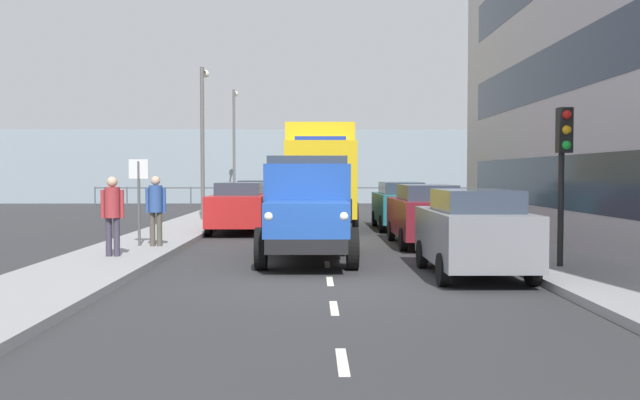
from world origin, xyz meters
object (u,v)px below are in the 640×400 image
Objects in this scene: lamp_post_promenade at (203,129)px; traffic_light_near at (563,152)px; car_red_oppositeside_0 at (240,206)px; lamp_post_far at (234,137)px; pedestrian_with_bag at (112,209)px; car_grey_kerbside_near at (473,231)px; truck_vintage_blue at (307,211)px; car_maroon_kerbside_1 at (425,214)px; lorry_cargo_yellow at (320,172)px; car_teal_kerbside_2 at (400,205)px; pedestrian_by_lamp at (156,205)px; car_black_oppositeside_1 at (256,199)px; street_sign at (139,187)px.

traffic_light_near is at bearing 123.42° from lamp_post_promenade.
lamp_post_far reaches higher than car_red_oppositeside_0.
car_red_oppositeside_0 is 8.23m from pedestrian_with_bag.
car_grey_kerbside_near is 0.56× the size of lamp_post_far.
truck_vintage_blue is 4.81m from car_maroon_kerbside_1.
lorry_cargo_yellow reaches higher than car_red_oppositeside_0.
truck_vintage_blue is 1.24× the size of car_teal_kerbside_2.
traffic_light_near reaches higher than car_red_oppositeside_0.
pedestrian_by_lamp is 10.02m from traffic_light_near.
lamp_post_promenade is at bearing -66.85° from car_red_oppositeside_0.
car_red_oppositeside_0 is at bearing 90.00° from car_black_oppositeside_1.
car_grey_kerbside_near is 2.11× the size of pedestrian_by_lamp.
lamp_post_promenade is at bearing -49.56° from car_maroon_kerbside_1.
lamp_post_promenade is at bearing -56.58° from traffic_light_near.
car_teal_kerbside_2 is 0.66× the size of lamp_post_far.
street_sign is at bearing -11.69° from pedestrian_by_lamp.
pedestrian_with_bag is (7.71, 9.24, 0.33)m from car_teal_kerbside_2.
car_red_oppositeside_0 is (2.77, 2.79, -1.18)m from lorry_cargo_yellow.
car_maroon_kerbside_1 is (-2.91, 7.11, -1.18)m from lorry_cargo_yellow.
pedestrian_by_lamp is at bearing 63.33° from lorry_cargo_yellow.
lamp_post_promenade is (4.39, -12.52, 2.70)m from truck_vintage_blue.
pedestrian_with_bag is (4.80, 10.76, -0.85)m from lorry_cargo_yellow.
car_grey_kerbside_near is at bearing 119.36° from car_red_oppositeside_0.
car_grey_kerbside_near and car_teal_kerbside_2 have the same top height.
pedestrian_with_bag is 0.81× the size of street_sign.
lorry_cargo_yellow reaches higher than traffic_light_near.
car_black_oppositeside_1 is (0.00, -6.87, -0.00)m from car_red_oppositeside_0.
traffic_light_near is at bearing 99.61° from car_teal_kerbside_2.
lamp_post_promenade is at bearing -87.52° from pedestrian_by_lamp.
car_teal_kerbside_2 is 2.02× the size of street_sign.
pedestrian_with_bag is 0.26× the size of lamp_post_far.
car_teal_kerbside_2 is at bearing -129.84° from pedestrian_with_bag.
pedestrian_by_lamp is (-0.48, -2.16, 0.00)m from pedestrian_with_bag.
lamp_post_far is (7.89, -21.94, 3.33)m from car_maroon_kerbside_1.
lamp_post_far is at bearing -89.10° from lamp_post_promenade.
traffic_light_near is (-5.16, 1.97, 1.29)m from truck_vintage_blue.
truck_vintage_blue reaches higher than street_sign.
car_maroon_kerbside_1 is at bearing -169.76° from street_sign.
pedestrian_with_bag is 0.57× the size of traffic_light_near.
lorry_cargo_yellow is at bearing -92.05° from truck_vintage_blue.
truck_vintage_blue is 0.91× the size of lamp_post_promenade.
lamp_post_far is at bearing -89.50° from street_sign.
traffic_light_near reaches higher than truck_vintage_blue.
truck_vintage_blue reaches higher than car_grey_kerbside_near.
car_grey_kerbside_near is at bearing 102.73° from lorry_cargo_yellow.
pedestrian_with_bag is at bearing -15.38° from car_grey_kerbside_near.
car_red_oppositeside_0 is at bearing -109.36° from street_sign.
car_maroon_kerbside_1 is at bearing -90.00° from car_grey_kerbside_near.
pedestrian_by_lamp is 0.29× the size of lamp_post_promenade.
lamp_post_far is at bearing -78.38° from car_black_oppositeside_1.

